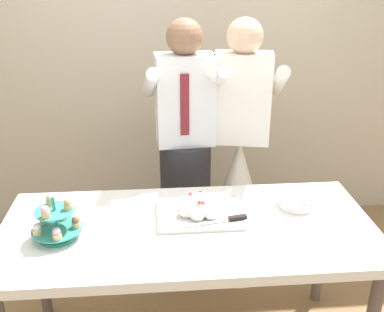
{
  "coord_description": "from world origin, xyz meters",
  "views": [
    {
      "loc": [
        -0.13,
        -1.82,
        1.93
      ],
      "look_at": [
        0.03,
        0.15,
        1.07
      ],
      "focal_mm": 41.68,
      "sensor_mm": 36.0,
      "label": 1
    }
  ],
  "objects": [
    {
      "name": "cupcake_stand",
      "position": [
        -0.6,
        -0.05,
        0.85
      ],
      "size": [
        0.23,
        0.23,
        0.21
      ],
      "color": "teal",
      "rests_on": "dessert_table"
    },
    {
      "name": "person_groom",
      "position": [
        0.04,
        0.72,
        0.75
      ],
      "size": [
        0.49,
        0.52,
        1.66
      ],
      "color": "#232328",
      "rests_on": "ground_plane"
    },
    {
      "name": "person_bride",
      "position": [
        0.38,
        0.73,
        0.58
      ],
      "size": [
        0.57,
        0.57,
        1.66
      ],
      "color": "white",
      "rests_on": "ground_plane"
    },
    {
      "name": "rear_wall",
      "position": [
        0.0,
        1.47,
        1.45
      ],
      "size": [
        5.2,
        0.1,
        2.9
      ],
      "primitive_type": "cube",
      "color": "beige",
      "rests_on": "ground_plane"
    },
    {
      "name": "main_cake_tray",
      "position": [
        0.06,
        0.09,
        0.82
      ],
      "size": [
        0.43,
        0.31,
        0.12
      ],
      "color": "silver",
      "rests_on": "dessert_table"
    },
    {
      "name": "plate_stack",
      "position": [
        0.57,
        0.14,
        0.81
      ],
      "size": [
        0.19,
        0.19,
        0.08
      ],
      "color": "white",
      "rests_on": "dessert_table"
    },
    {
      "name": "dessert_table",
      "position": [
        0.0,
        0.0,
        0.7
      ],
      "size": [
        1.8,
        0.8,
        0.78
      ],
      "color": "white",
      "rests_on": "ground_plane"
    }
  ]
}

